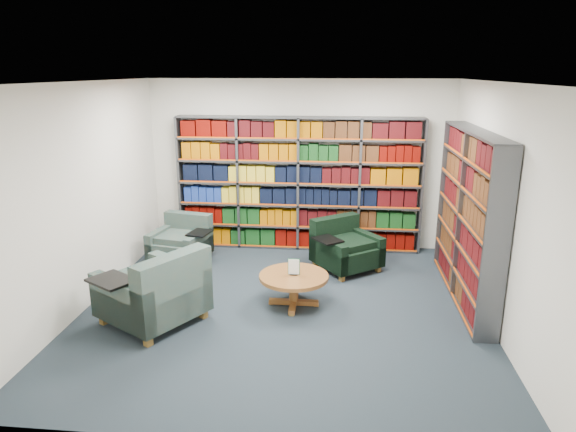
# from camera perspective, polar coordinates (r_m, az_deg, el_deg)

# --- Properties ---
(room_shell) EXTENTS (5.02, 5.02, 2.82)m
(room_shell) POSITION_cam_1_polar(r_m,az_deg,el_deg) (6.18, -0.56, 1.60)
(room_shell) COLOR #1D2931
(room_shell) RESTS_ON ground
(bookshelf_back) EXTENTS (4.00, 0.28, 2.20)m
(bookshelf_back) POSITION_cam_1_polar(r_m,az_deg,el_deg) (8.52, 1.17, 3.51)
(bookshelf_back) COLOR #47494F
(bookshelf_back) RESTS_ON ground
(bookshelf_right) EXTENTS (0.28, 2.50, 2.20)m
(bookshelf_right) POSITION_cam_1_polar(r_m,az_deg,el_deg) (7.01, 19.41, -0.15)
(bookshelf_right) COLOR #47494F
(bookshelf_right) RESTS_ON ground
(chair_teal_left) EXTENTS (1.01, 0.94, 0.72)m
(chair_teal_left) POSITION_cam_1_polar(r_m,az_deg,el_deg) (8.32, -11.64, -2.90)
(chair_teal_left) COLOR #05333F
(chair_teal_left) RESTS_ON ground
(chair_green_right) EXTENTS (1.16, 1.16, 0.75)m
(chair_green_right) POSITION_cam_1_polar(r_m,az_deg,el_deg) (7.89, 6.18, -3.62)
(chair_green_right) COLOR black
(chair_green_right) RESTS_ON ground
(chair_teal_front) EXTENTS (1.40, 1.40, 0.93)m
(chair_teal_front) POSITION_cam_1_polar(r_m,az_deg,el_deg) (6.33, -14.30, -8.44)
(chair_teal_front) COLOR #05333F
(chair_teal_front) RESTS_ON ground
(coffee_table) EXTENTS (0.89, 0.89, 0.62)m
(coffee_table) POSITION_cam_1_polar(r_m,az_deg,el_deg) (6.60, 0.65, -7.23)
(coffee_table) COLOR brown
(coffee_table) RESTS_ON ground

